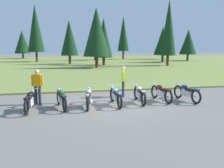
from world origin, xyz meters
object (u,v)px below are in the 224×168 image
Objects in this scene: motorcycle_black at (30,101)px; rider_with_back_turned at (37,85)px; rider_near_row_end at (123,80)px; motorcycle_british_green at (61,99)px; motorcycle_sky_blue at (116,96)px; motorcycle_navy at (187,92)px; motorcycle_maroon at (161,92)px; motorcycle_silver at (88,98)px; motorcycle_cream at (140,94)px.

motorcycle_black is 1.26× the size of rider_with_back_turned.
motorcycle_british_green is at bearing -150.53° from rider_near_row_end.
rider_with_back_turned is (-3.60, 0.90, 0.51)m from motorcycle_sky_blue.
motorcycle_black is 7.55m from motorcycle_navy.
rider_with_back_turned is (-6.04, 0.46, 0.51)m from motorcycle_maroon.
motorcycle_maroon is at bearing -4.36° from rider_with_back_turned.
motorcycle_silver is 1.01× the size of motorcycle_navy.
motorcycle_black and motorcycle_maroon have the same top height.
motorcycle_sky_blue is at bearing -168.39° from motorcycle_cream.
rider_with_back_turned is (-4.85, 0.64, 0.51)m from motorcycle_cream.
motorcycle_sky_blue is 2.04m from rider_near_row_end.
rider_with_back_turned is at bearing 174.46° from motorcycle_navy.
motorcycle_silver is (1.21, -0.03, 0.00)m from motorcycle_british_green.
rider_near_row_end reaches higher than motorcycle_sky_blue.
rider_with_back_turned reaches higher than motorcycle_cream.
rider_near_row_end is (0.80, 1.80, 0.51)m from motorcycle_sky_blue.
motorcycle_navy is 3.36m from rider_near_row_end.
motorcycle_british_green is 1.00× the size of motorcycle_navy.
motorcycle_british_green is at bearing -175.16° from motorcycle_cream.
rider_near_row_end is (3.30, 1.87, 0.51)m from motorcycle_british_green.
motorcycle_british_green is at bearing -174.25° from motorcycle_maroon.
motorcycle_silver is at bearing 3.39° from motorcycle_black.
rider_with_back_turned is at bearing -168.34° from rider_near_row_end.
motorcycle_silver and motorcycle_cream have the same top height.
motorcycle_british_green is at bearing -177.71° from motorcycle_navy.
motorcycle_cream is (2.54, 0.35, 0.00)m from motorcycle_silver.
motorcycle_silver is 1.25× the size of rider_with_back_turned.
motorcycle_maroon is at bearing 6.16° from motorcycle_black.
rider_near_row_end reaches higher than motorcycle_black.
rider_with_back_turned is (-2.31, 0.99, 0.51)m from motorcycle_silver.
motorcycle_silver is 3.76m from motorcycle_maroon.
motorcycle_british_green is 4.96m from motorcycle_maroon.
motorcycle_navy is 1.25× the size of rider_near_row_end.
motorcycle_cream is 1.20m from motorcycle_maroon.
rider_with_back_turned is at bearing 175.64° from motorcycle_maroon.
motorcycle_navy is at bearing -29.14° from rider_near_row_end.
motorcycle_navy is at bearing -11.14° from motorcycle_maroon.
rider_near_row_end is (4.63, 2.05, 0.51)m from motorcycle_black.
motorcycle_cream is at bearing -171.43° from motorcycle_maroon.
motorcycle_british_green is 3.83m from rider_near_row_end.
motorcycle_black is 5.11m from motorcycle_cream.
motorcycle_silver is at bearing -137.79° from rider_near_row_end.
motorcycle_sky_blue is at bearing -13.97° from rider_with_back_turned.
motorcycle_british_green is 6.21m from motorcycle_navy.
rider_near_row_end reaches higher than motorcycle_silver.
motorcycle_british_green and motorcycle_cream have the same top height.
motorcycle_black is 1.35m from motorcycle_british_green.
rider_with_back_turned is (-1.10, 0.96, 0.51)m from motorcycle_british_green.
rider_with_back_turned reaches higher than motorcycle_silver.
motorcycle_maroon is 1.25× the size of rider_near_row_end.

